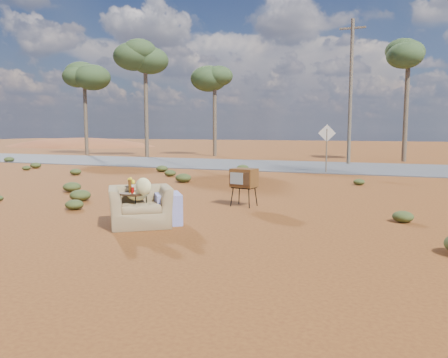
% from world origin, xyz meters
% --- Properties ---
extents(ground, '(140.00, 140.00, 0.00)m').
position_xyz_m(ground, '(0.00, 0.00, 0.00)').
color(ground, brown).
rests_on(ground, ground).
extents(highway, '(140.00, 7.00, 0.04)m').
position_xyz_m(highway, '(0.00, 15.00, 0.02)').
color(highway, '#565659').
rests_on(highway, ground).
extents(dirt_mound, '(26.00, 18.00, 2.00)m').
position_xyz_m(dirt_mound, '(-30.00, 34.00, 0.00)').
color(dirt_mound, '#995225').
rests_on(dirt_mound, ground).
extents(armchair, '(1.59, 1.59, 1.08)m').
position_xyz_m(armchair, '(-0.48, -0.39, 0.51)').
color(armchair, olive).
rests_on(armchair, ground).
extents(tv_unit, '(0.68, 0.59, 0.97)m').
position_xyz_m(tv_unit, '(0.72, 2.44, 0.72)').
color(tv_unit, black).
rests_on(tv_unit, ground).
extents(side_table, '(0.50, 0.50, 0.96)m').
position_xyz_m(side_table, '(-0.72, -0.48, 0.70)').
color(side_table, '#3A2715').
rests_on(side_table, ground).
extents(rusty_bar, '(0.90, 1.13, 0.04)m').
position_xyz_m(rusty_bar, '(-1.01, -0.37, 0.02)').
color(rusty_bar, '#4F2015').
rests_on(rusty_bar, ground).
extents(road_sign, '(0.78, 0.06, 2.19)m').
position_xyz_m(road_sign, '(1.50, 12.00, 1.50)').
color(road_sign, brown).
rests_on(road_sign, ground).
extents(eucalyptus_far_left, '(3.20, 3.20, 7.10)m').
position_xyz_m(eucalyptus_far_left, '(-18.00, 20.00, 5.94)').
color(eucalyptus_far_left, brown).
rests_on(eucalyptus_far_left, ground).
extents(eucalyptus_left, '(3.20, 3.20, 8.10)m').
position_xyz_m(eucalyptus_left, '(-12.00, 19.00, 6.92)').
color(eucalyptus_left, brown).
rests_on(eucalyptus_left, ground).
extents(eucalyptus_near_left, '(3.20, 3.20, 6.60)m').
position_xyz_m(eucalyptus_near_left, '(-8.00, 22.00, 5.45)').
color(eucalyptus_near_left, brown).
rests_on(eucalyptus_near_left, ground).
extents(eucalyptus_center, '(3.20, 3.20, 7.60)m').
position_xyz_m(eucalyptus_center, '(5.00, 21.00, 6.43)').
color(eucalyptus_center, brown).
rests_on(eucalyptus_center, ground).
extents(utility_pole_center, '(1.40, 0.20, 8.00)m').
position_xyz_m(utility_pole_center, '(2.00, 17.50, 4.15)').
color(utility_pole_center, brown).
rests_on(utility_pole_center, ground).
extents(scrub_patch, '(17.49, 8.07, 0.33)m').
position_xyz_m(scrub_patch, '(-0.82, 4.41, 0.14)').
color(scrub_patch, '#454E22').
rests_on(scrub_patch, ground).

